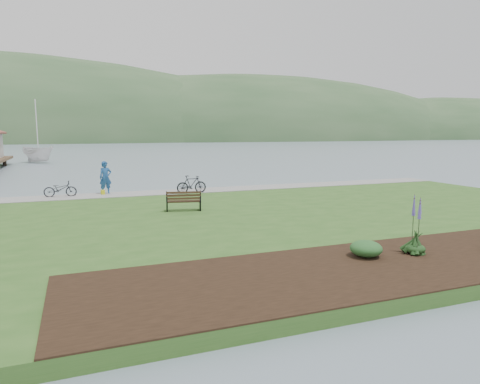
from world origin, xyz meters
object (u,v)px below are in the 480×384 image
at_px(person, 105,175).
at_px(bicycle_a, 60,189).
at_px(park_bench, 184,201).
at_px(sailboat, 39,163).

height_order(person, bicycle_a, person).
distance_m(person, bicycle_a, 2.66).
bearing_deg(bicycle_a, person, -79.08).
bearing_deg(bicycle_a, park_bench, -136.40).
bearing_deg(sailboat, person, -115.53).
relative_size(bicycle_a, sailboat, 0.07).
distance_m(park_bench, person, 7.83).
bearing_deg(sailboat, park_bench, -113.19).
height_order(park_bench, person, person).
relative_size(person, bicycle_a, 1.30).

